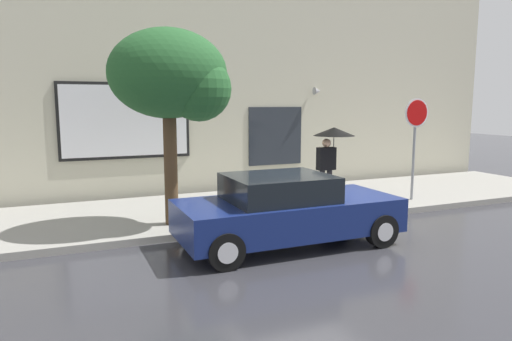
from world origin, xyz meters
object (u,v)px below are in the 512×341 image
fire_hydrant (281,197)px  street_tree (174,78)px  parked_car (286,211)px  stop_sign (416,129)px  pedestrian_with_umbrella (332,141)px

fire_hydrant → street_tree: (-2.51, -0.09, 2.71)m
parked_car → street_tree: bearing=132.6°
fire_hydrant → stop_sign: 4.18m
fire_hydrant → pedestrian_with_umbrella: pedestrian_with_umbrella is taller
street_tree → stop_sign: bearing=0.1°
street_tree → parked_car: bearing=-47.4°
pedestrian_with_umbrella → stop_sign: bearing=-19.9°
fire_hydrant → stop_sign: size_ratio=0.28×
parked_car → stop_sign: bearing=21.2°
parked_car → pedestrian_with_umbrella: pedestrian_with_umbrella is taller
street_tree → stop_sign: (6.40, 0.01, -1.17)m
street_tree → stop_sign: street_tree is taller
pedestrian_with_umbrella → street_tree: street_tree is taller
fire_hydrant → pedestrian_with_umbrella: bearing=20.7°
street_tree → pedestrian_with_umbrella: bearing=10.1°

